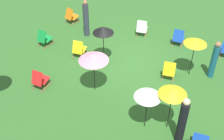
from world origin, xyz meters
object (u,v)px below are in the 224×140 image
(umbrella_3, at_px, (148,93))
(person_1, at_px, (182,121))
(umbrella_2, at_px, (196,42))
(deckchair_3, at_px, (71,16))
(umbrella_5, at_px, (173,91))
(deckchair_4, at_px, (79,49))
(deckchair_7, at_px, (178,38))
(deckchair_9, at_px, (169,70))
(deckchair_2, at_px, (142,28))
(umbrella_0, at_px, (94,57))
(umbrella_1, at_px, (103,30))
(person_2, at_px, (86,19))
(deckchair_8, at_px, (40,80))
(person_0, at_px, (214,60))
(deckchair_5, at_px, (44,38))

(umbrella_3, xyz_separation_m, person_1, (-1.24, 0.08, -0.66))
(umbrella_2, xyz_separation_m, person_1, (-0.54, 3.65, -0.73))
(deckchair_3, xyz_separation_m, umbrella_2, (-6.93, 1.68, 1.28))
(umbrella_5, bearing_deg, deckchair_4, -25.90)
(deckchair_7, xyz_separation_m, umbrella_3, (-0.38, 5.62, 1.21))
(deckchair_9, height_order, umbrella_2, umbrella_2)
(deckchair_2, relative_size, umbrella_0, 0.47)
(umbrella_5, bearing_deg, deckchair_3, -35.45)
(deckchair_7, bearing_deg, umbrella_1, 44.12)
(deckchair_2, distance_m, person_2, 2.87)
(umbrella_0, bearing_deg, umbrella_5, 168.62)
(deckchair_8, height_order, umbrella_3, umbrella_3)
(deckchair_2, distance_m, deckchair_3, 3.95)
(deckchair_3, distance_m, umbrella_0, 5.83)
(umbrella_3, bearing_deg, deckchair_4, -32.58)
(deckchair_3, relative_size, person_1, 0.45)
(deckchair_8, distance_m, person_2, 4.35)
(umbrella_3, height_order, person_0, umbrella_3)
(deckchair_3, bearing_deg, deckchair_4, 145.00)
(deckchair_5, bearing_deg, umbrella_5, 168.70)
(deckchair_8, bearing_deg, deckchair_5, -57.29)
(deckchair_3, distance_m, person_2, 1.70)
(deckchair_9, height_order, umbrella_1, umbrella_1)
(deckchair_5, bearing_deg, umbrella_2, -165.19)
(deckchair_2, height_order, deckchair_7, same)
(deckchair_4, distance_m, deckchair_9, 4.22)
(deckchair_9, relative_size, umbrella_2, 0.47)
(deckchair_2, distance_m, deckchair_7, 1.92)
(deckchair_5, height_order, umbrella_5, umbrella_5)
(deckchair_5, height_order, person_2, person_2)
(deckchair_8, xyz_separation_m, umbrella_1, (-1.55, -2.65, 1.29))
(deckchair_2, distance_m, deckchair_9, 3.54)
(deckchair_3, distance_m, umbrella_1, 4.23)
(deckchair_3, xyz_separation_m, umbrella_3, (-6.23, 5.25, 1.21))
(deckchair_4, xyz_separation_m, umbrella_2, (-4.95, -0.86, 1.28))
(deckchair_2, height_order, person_0, person_0)
(deckchair_9, relative_size, umbrella_5, 0.46)
(deckchair_3, xyz_separation_m, deckchair_4, (-1.98, 2.53, 0.00))
(umbrella_5, bearing_deg, deckchair_7, -78.25)
(deckchair_4, relative_size, deckchair_5, 1.00)
(deckchair_3, height_order, deckchair_5, same)
(deckchair_4, distance_m, umbrella_2, 5.19)
(deckchair_3, bearing_deg, deckchair_8, 124.97)
(person_1, bearing_deg, umbrella_1, 158.68)
(deckchair_5, relative_size, deckchair_8, 1.00)
(umbrella_5, xyz_separation_m, person_2, (5.56, -4.15, -0.77))
(person_0, height_order, person_2, person_2)
(deckchair_9, bearing_deg, deckchair_4, -5.66)
(deckchair_7, distance_m, person_0, 2.68)
(person_0, bearing_deg, umbrella_0, -96.94)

